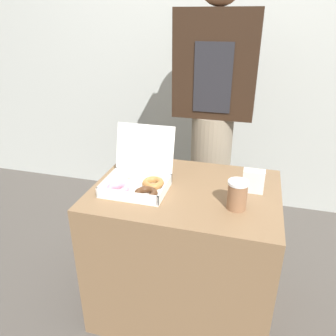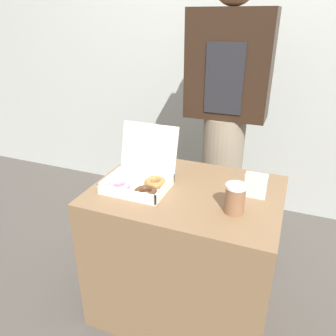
# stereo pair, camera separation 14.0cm
# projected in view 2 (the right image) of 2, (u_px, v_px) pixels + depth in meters

# --- Properties ---
(ground_plane) EXTENTS (14.00, 14.00, 0.00)m
(ground_plane) POSITION_uv_depth(u_px,v_px,m) (184.00, 303.00, 1.79)
(ground_plane) COLOR #4C4742
(wall_back) EXTENTS (10.00, 0.05, 2.60)m
(wall_back) POSITION_uv_depth(u_px,v_px,m) (246.00, 36.00, 2.27)
(wall_back) COLOR #B2B7B2
(wall_back) RESTS_ON ground_plane
(table) EXTENTS (0.85, 0.63, 0.71)m
(table) POSITION_uv_depth(u_px,v_px,m) (185.00, 251.00, 1.64)
(table) COLOR brown
(table) RESTS_ON ground_plane
(donut_box) EXTENTS (0.28, 0.30, 0.26)m
(donut_box) POSITION_uv_depth(u_px,v_px,m) (139.00, 179.00, 1.50)
(donut_box) COLOR white
(donut_box) RESTS_ON table
(coffee_cup) EXTENTS (0.08, 0.08, 0.12)m
(coffee_cup) POSITION_uv_depth(u_px,v_px,m) (235.00, 199.00, 1.29)
(coffee_cup) COLOR #8C6042
(coffee_cup) RESTS_ON table
(napkin_holder) EXTENTS (0.09, 0.05, 0.10)m
(napkin_holder) POSITION_uv_depth(u_px,v_px,m) (256.00, 185.00, 1.42)
(napkin_holder) COLOR silver
(napkin_holder) RESTS_ON table
(person_customer) EXTENTS (0.46, 0.25, 1.72)m
(person_customer) POSITION_uv_depth(u_px,v_px,m) (226.00, 110.00, 1.90)
(person_customer) COLOR gray
(person_customer) RESTS_ON ground_plane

